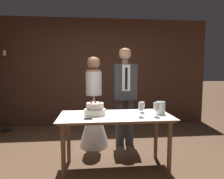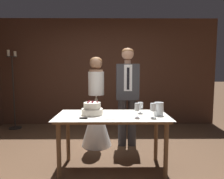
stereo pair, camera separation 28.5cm
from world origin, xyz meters
name	(u,v)px [view 1 (the left image)]	position (x,y,z in m)	size (l,w,h in m)	color
ground_plane	(106,170)	(0.00, 0.00, 0.00)	(40.00, 40.00, 0.00)	brown
wall_back	(99,72)	(0.00, 2.37, 1.30)	(5.41, 0.12, 2.60)	#472B1E
cake_table	(115,121)	(0.13, 0.02, 0.67)	(1.50, 0.72, 0.76)	brown
tiered_cake	(95,110)	(-0.14, 0.04, 0.83)	(0.29, 0.29, 0.19)	silver
cake_knife	(95,119)	(-0.14, -0.20, 0.76)	(0.45, 0.06, 0.02)	silver
wine_glass_near	(142,105)	(0.53, 0.13, 0.87)	(0.07, 0.07, 0.15)	silver
wine_glass_middle	(156,107)	(0.65, -0.14, 0.88)	(0.08, 0.08, 0.19)	silver
wine_glass_far	(141,107)	(0.45, -0.12, 0.88)	(0.07, 0.07, 0.18)	silver
hurricane_candle	(160,108)	(0.75, 0.00, 0.84)	(0.13, 0.13, 0.17)	silver
bride	(94,113)	(-0.14, 0.90, 0.59)	(0.54, 0.54, 1.59)	white
groom	(125,91)	(0.41, 0.90, 0.98)	(0.39, 0.25, 1.74)	#38383D
candle_stand	(3,94)	(-2.12, 1.95, 0.84)	(0.28, 0.28, 1.81)	black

